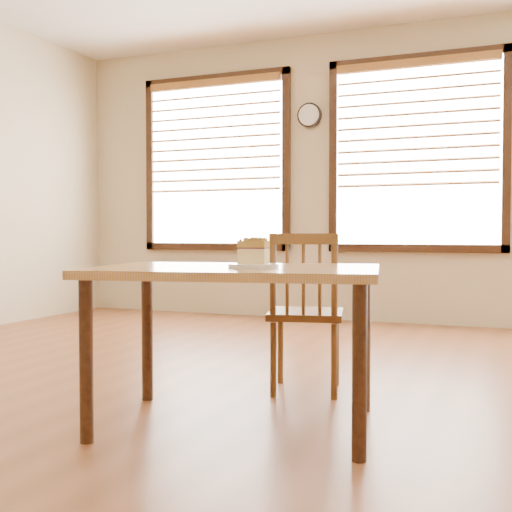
{
  "coord_description": "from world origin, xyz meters",
  "views": [
    {
      "loc": [
        1.22,
        -2.53,
        0.91
      ],
      "look_at": [
        0.12,
        0.18,
        0.8
      ],
      "focal_mm": 45.0,
      "sensor_mm": 36.0,
      "label": 1
    }
  ],
  "objects_px": {
    "wall_clock": "(309,115)",
    "cafe_chair_main": "(306,312)",
    "cafe_table_main": "(237,286)",
    "cake_slice": "(253,251)",
    "plate": "(254,266)"
  },
  "relations": [
    {
      "from": "cafe_chair_main",
      "to": "wall_clock",
      "type": "bearing_deg",
      "value": -86.09
    },
    {
      "from": "plate",
      "to": "cake_slice",
      "type": "height_order",
      "value": "cake_slice"
    },
    {
      "from": "cafe_table_main",
      "to": "cafe_chair_main",
      "type": "relative_size",
      "value": 1.58
    },
    {
      "from": "wall_clock",
      "to": "cafe_chair_main",
      "type": "distance_m",
      "value": 3.59
    },
    {
      "from": "cake_slice",
      "to": "plate",
      "type": "bearing_deg",
      "value": 89.12
    },
    {
      "from": "cafe_chair_main",
      "to": "plate",
      "type": "bearing_deg",
      "value": 76.72
    },
    {
      "from": "cafe_table_main",
      "to": "cake_slice",
      "type": "relative_size",
      "value": 9.95
    },
    {
      "from": "cafe_table_main",
      "to": "plate",
      "type": "height_order",
      "value": "plate"
    },
    {
      "from": "wall_clock",
      "to": "plate",
      "type": "distance_m",
      "value": 4.15
    },
    {
      "from": "wall_clock",
      "to": "cake_slice",
      "type": "bearing_deg",
      "value": -76.41
    },
    {
      "from": "cafe_chair_main",
      "to": "cafe_table_main",
      "type": "bearing_deg",
      "value": 68.34
    },
    {
      "from": "wall_clock",
      "to": "plate",
      "type": "xyz_separation_m",
      "value": [
        0.92,
        -3.8,
        -1.39
      ]
    },
    {
      "from": "cafe_chair_main",
      "to": "plate",
      "type": "xyz_separation_m",
      "value": [
        -0.0,
        -0.77,
        0.3
      ]
    },
    {
      "from": "plate",
      "to": "cake_slice",
      "type": "bearing_deg",
      "value": -84.34
    },
    {
      "from": "cafe_chair_main",
      "to": "cake_slice",
      "type": "relative_size",
      "value": 6.31
    }
  ]
}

